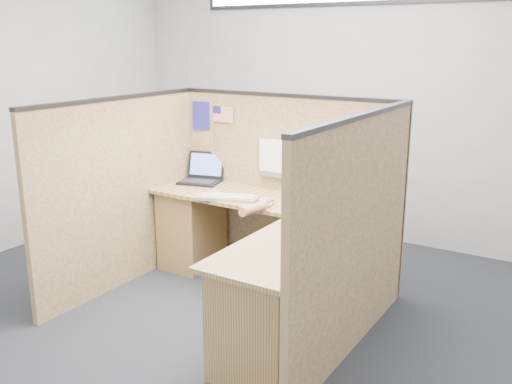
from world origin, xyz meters
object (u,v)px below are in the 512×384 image
Objects in this scene: l_desk at (259,258)px; keyboard at (227,197)px; mouse at (266,204)px; laptop at (204,175)px.

l_desk is 3.83× the size of keyboard.
keyboard is at bearing 178.92° from mouse.
laptop is at bearing 124.39° from keyboard.
keyboard is 0.36m from mouse.
l_desk is 4.85× the size of laptop.
laptop is (-0.93, 0.57, 0.40)m from l_desk.
laptop is 3.78× the size of mouse.
l_desk is 0.41m from mouse.
mouse is (-0.06, 0.19, 0.36)m from l_desk.
keyboard is (0.51, -0.37, -0.05)m from laptop.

